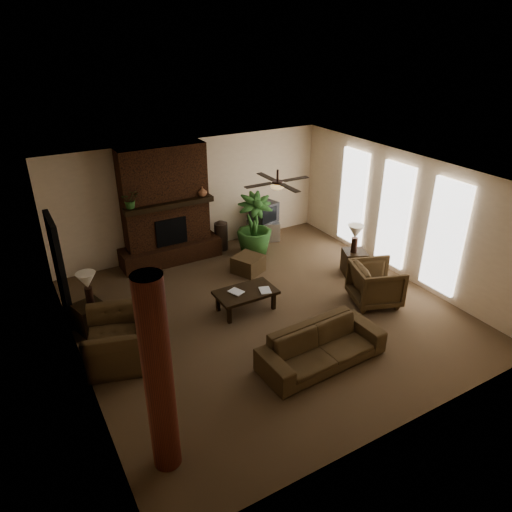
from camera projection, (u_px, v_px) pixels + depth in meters
room_shell at (267, 250)px, 8.76m from camera, size 7.00×7.00×7.00m
fireplace at (167, 215)px, 11.02m from camera, size 2.40×0.70×2.80m
windows at (394, 215)px, 10.48m from camera, size 0.08×3.65×2.35m
log_column at (158, 378)px, 5.58m from camera, size 0.36×0.36×2.80m
doorway at (60, 270)px, 8.78m from camera, size 0.10×1.00×2.10m
ceiling_fan at (277, 184)px, 8.67m from camera, size 1.35×1.35×0.37m
sofa at (322, 341)px, 7.84m from camera, size 2.23×0.74×0.86m
armchair_left at (119, 332)px, 7.86m from camera, size 1.14×1.44×1.10m
armchair_right at (376, 282)px, 9.55m from camera, size 1.12×1.16×0.95m
coffee_table at (246, 294)px, 9.33m from camera, size 1.20×0.70×0.43m
ottoman at (248, 264)px, 10.86m from camera, size 0.80×0.80×0.40m
tv_stand at (263, 230)px, 12.52m from camera, size 0.98×0.79×0.50m
tv at (264, 212)px, 12.30m from camera, size 0.75×0.67×0.52m
floor_vase at (221, 233)px, 11.89m from camera, size 0.34×0.34×0.77m
floor_plant at (254, 238)px, 11.62m from camera, size 1.19×1.71×0.87m
side_table_left at (91, 317)px, 8.75m from camera, size 0.62×0.62×0.55m
lamp_left at (87, 283)px, 8.45m from camera, size 0.41×0.41×0.65m
side_table_right at (354, 262)px, 10.78m from camera, size 0.66×0.66×0.55m
lamp_right at (355, 234)px, 10.44m from camera, size 0.40×0.40×0.65m
mantel_plant at (130, 201)px, 10.23m from camera, size 0.41×0.45×0.33m
mantel_vase at (202, 192)px, 10.98m from camera, size 0.23×0.24×0.22m
book_a at (232, 288)px, 9.12m from camera, size 0.21×0.10×0.29m
book_b at (260, 285)px, 9.23m from camera, size 0.21×0.09×0.29m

